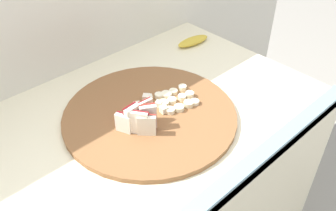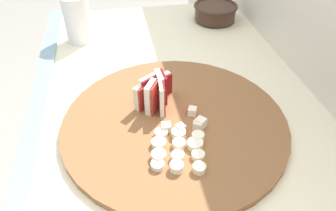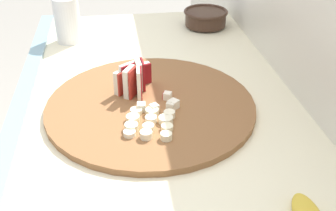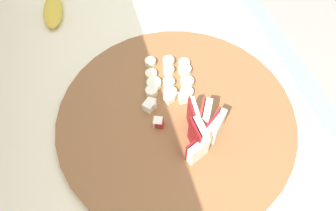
% 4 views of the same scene
% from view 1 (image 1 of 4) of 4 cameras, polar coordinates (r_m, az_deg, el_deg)
% --- Properties ---
extents(tile_backsplash, '(2.40, 0.04, 1.48)m').
position_cam_1_polar(tile_backsplash, '(1.30, -15.37, -2.03)').
color(tile_backsplash, silver).
rests_on(tile_backsplash, ground).
extents(cutting_board, '(0.46, 0.46, 0.01)m').
position_cam_1_polar(cutting_board, '(0.96, -2.86, -1.49)').
color(cutting_board, brown).
rests_on(cutting_board, tiled_countertop).
extents(apple_wedge_fan, '(0.10, 0.09, 0.07)m').
position_cam_1_polar(apple_wedge_fan, '(0.89, -4.49, -2.18)').
color(apple_wedge_fan, maroon).
rests_on(apple_wedge_fan, cutting_board).
extents(apple_dice_pile, '(0.07, 0.09, 0.02)m').
position_cam_1_polar(apple_dice_pile, '(0.98, -2.96, 0.47)').
color(apple_dice_pile, '#EFE5CC').
rests_on(apple_dice_pile, cutting_board).
extents(banana_slice_rows, '(0.12, 0.11, 0.01)m').
position_cam_1_polar(banana_slice_rows, '(0.99, 1.28, 0.97)').
color(banana_slice_rows, '#F4EAC6').
rests_on(banana_slice_rows, cutting_board).
extents(banana_peel, '(0.13, 0.06, 0.02)m').
position_cam_1_polar(banana_peel, '(1.30, 3.93, 10.04)').
color(banana_peel, gold).
rests_on(banana_peel, tiled_countertop).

